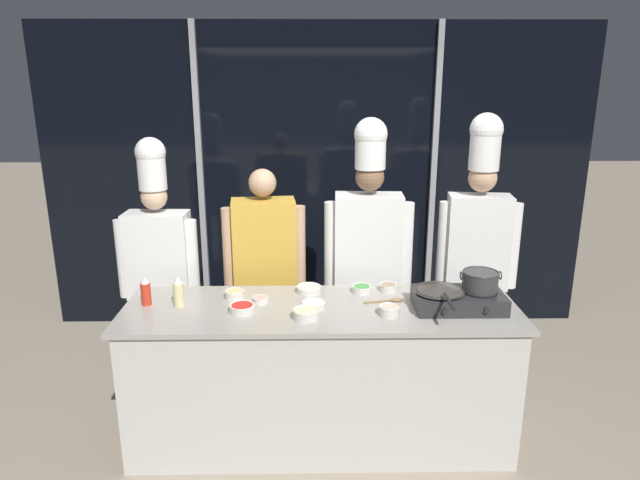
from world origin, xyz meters
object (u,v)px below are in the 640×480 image
(prep_bowl_mushrooms, at_px, (388,287))
(prep_bowl_rice, at_px, (314,304))
(stock_pot, at_px, (480,280))
(chef_line, at_px, (478,237))
(prep_bowl_ginger, at_px, (235,293))
(squeeze_bottle_chili, at_px, (146,292))
(prep_bowl_scallions, at_px, (362,289))
(chef_head, at_px, (159,254))
(prep_bowl_chicken, at_px, (389,310))
(prep_bowl_onion, at_px, (309,289))
(portable_stove, at_px, (459,300))
(squeeze_bottle_oil, at_px, (178,292))
(prep_bowl_shrimp, at_px, (261,299))
(frying_pan, at_px, (439,287))
(serving_spoon_slotted, at_px, (392,300))
(prep_bowl_bell_pepper, at_px, (242,308))
(chef_sous, at_px, (368,242))
(person_guest, at_px, (265,261))
(prep_bowl_noodles, at_px, (306,313))

(prep_bowl_mushrooms, distance_m, prep_bowl_rice, 0.55)
(stock_pot, distance_m, chef_line, 0.66)
(prep_bowl_ginger, bearing_deg, squeeze_bottle_chili, -168.71)
(prep_bowl_scallions, xyz_separation_m, prep_bowl_rice, (-0.31, -0.24, -0.01))
(prep_bowl_mushrooms, xyz_separation_m, chef_head, (-1.57, 0.36, 0.12))
(prep_bowl_chicken, height_order, prep_bowl_ginger, prep_bowl_chicken)
(squeeze_bottle_chili, xyz_separation_m, prep_bowl_onion, (0.99, 0.19, -0.06))
(prep_bowl_rice, bearing_deg, portable_stove, -1.78)
(stock_pot, distance_m, prep_bowl_onion, 1.07)
(prep_bowl_chicken, height_order, chef_head, chef_head)
(squeeze_bottle_oil, distance_m, prep_bowl_shrimp, 0.50)
(frying_pan, distance_m, prep_bowl_chicken, 0.34)
(stock_pot, relative_size, prep_bowl_ginger, 1.98)
(squeeze_bottle_chili, relative_size, prep_bowl_chicken, 1.45)
(frying_pan, bearing_deg, prep_bowl_mushrooms, 131.94)
(portable_stove, distance_m, chef_line, 0.72)
(prep_bowl_chicken, distance_m, chef_line, 1.05)
(serving_spoon_slotted, bearing_deg, prep_bowl_rice, -170.22)
(portable_stove, bearing_deg, prep_bowl_bell_pepper, -178.42)
(stock_pot, height_order, prep_bowl_onion, stock_pot)
(prep_bowl_scallions, distance_m, prep_bowl_rice, 0.39)
(portable_stove, bearing_deg, chef_sous, 128.06)
(prep_bowl_shrimp, relative_size, prep_bowl_mushrooms, 0.85)
(prep_bowl_ginger, distance_m, chef_sous, 1.00)
(prep_bowl_bell_pepper, bearing_deg, chef_line, 23.08)
(prep_bowl_scallions, bearing_deg, frying_pan, -31.58)
(prep_bowl_chicken, bearing_deg, person_guest, 136.04)
(chef_line, bearing_deg, squeeze_bottle_chili, 20.65)
(prep_bowl_mushrooms, xyz_separation_m, prep_bowl_noodles, (-0.53, -0.42, 0.00))
(prep_bowl_bell_pepper, height_order, chef_line, chef_line)
(prep_bowl_noodles, distance_m, chef_head, 1.30)
(prep_bowl_rice, xyz_separation_m, chef_line, (1.15, 0.61, 0.24))
(prep_bowl_noodles, bearing_deg, prep_bowl_onion, 87.98)
(squeeze_bottle_chili, bearing_deg, frying_pan, -2.87)
(prep_bowl_chicken, distance_m, chef_head, 1.70)
(prep_bowl_onion, distance_m, chef_line, 1.26)
(portable_stove, relative_size, prep_bowl_onion, 3.26)
(prep_bowl_mushrooms, bearing_deg, prep_bowl_shrimp, -167.64)
(frying_pan, height_order, chef_head, chef_head)
(portable_stove, height_order, chef_sous, chef_sous)
(stock_pot, bearing_deg, person_guest, 153.80)
(prep_bowl_bell_pepper, bearing_deg, chef_sous, 39.20)
(squeeze_bottle_oil, relative_size, prep_bowl_ginger, 1.56)
(squeeze_bottle_chili, height_order, person_guest, person_guest)
(squeeze_bottle_chili, bearing_deg, prep_bowl_onion, 10.82)
(prep_bowl_bell_pepper, distance_m, chef_line, 1.73)
(prep_bowl_onion, height_order, prep_bowl_scallions, prep_bowl_scallions)
(stock_pot, bearing_deg, prep_bowl_chicken, -169.80)
(squeeze_bottle_oil, xyz_separation_m, prep_bowl_rice, (0.82, -0.03, -0.07))
(prep_bowl_mushrooms, bearing_deg, serving_spoon_slotted, -90.98)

